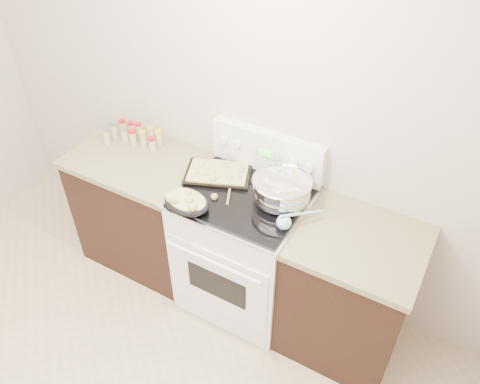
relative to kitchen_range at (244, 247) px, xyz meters
The scene contains 9 objects.
counter_left 0.83m from the kitchen_range, behind, with size 0.93×0.67×0.92m.
counter_right 0.73m from the kitchen_range, ahead, with size 0.73×0.67×0.92m.
kitchen_range is the anchor object (origin of this frame).
mixing_bowl 0.58m from the kitchen_range, 13.74° to the left, with size 0.46×0.46×0.21m.
roasting_pan 0.62m from the kitchen_range, 130.85° to the right, with size 0.32×0.25×0.11m.
baking_sheet 0.54m from the kitchen_range, 160.70° to the left, with size 0.49×0.42×0.06m.
wooden_spoon 0.49m from the kitchen_range, 144.20° to the right, with size 0.13×0.24×0.04m.
blue_ladle 0.61m from the kitchen_range, 21.10° to the right, with size 0.20×0.25×0.11m.
spice_jars 1.10m from the kitchen_range, behind, with size 0.39×0.23×0.13m.
Camera 1 is at (1.42, -0.48, 2.75)m, focal length 35.00 mm.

